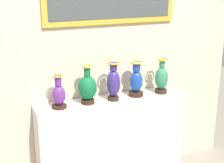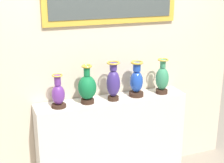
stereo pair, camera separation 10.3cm
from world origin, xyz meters
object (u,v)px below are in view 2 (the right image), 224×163
vase_emerald (87,87)px  vase_indigo (113,83)px  vase_violet (58,94)px  vase_jade (162,79)px  vase_sapphire (136,81)px

vase_emerald → vase_indigo: (0.27, -0.02, 0.02)m
vase_violet → vase_jade: (1.16, -0.01, 0.03)m
vase_emerald → vase_sapphire: bearing=1.1°
vase_emerald → vase_sapphire: (0.56, 0.01, -0.00)m
vase_violet → vase_emerald: vase_emerald is taller
vase_jade → vase_sapphire: bearing=175.6°
vase_violet → vase_jade: size_ratio=0.86×
vase_violet → vase_emerald: size_ratio=0.84×
vase_violet → vase_sapphire: 0.86m
vase_violet → vase_sapphire: (0.86, 0.02, 0.03)m
vase_emerald → vase_jade: (0.86, -0.01, -0.00)m
vase_sapphire → vase_jade: 0.30m
vase_indigo → vase_sapphire: vase_indigo is taller
vase_emerald → vase_sapphire: size_ratio=1.04×
vase_jade → vase_indigo: bearing=-179.7°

